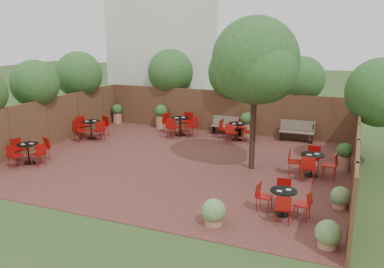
% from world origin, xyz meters
% --- Properties ---
extents(ground, '(80.00, 80.00, 0.00)m').
position_xyz_m(ground, '(0.00, 0.00, 0.00)').
color(ground, '#354F23').
rests_on(ground, ground).
extents(courtyard_paving, '(12.00, 10.00, 0.02)m').
position_xyz_m(courtyard_paving, '(0.00, 0.00, 0.01)').
color(courtyard_paving, '#3A1A17').
rests_on(courtyard_paving, ground).
extents(fence_back, '(12.00, 0.08, 2.00)m').
position_xyz_m(fence_back, '(0.00, 5.00, 1.00)').
color(fence_back, '#532F1E').
rests_on(fence_back, ground).
extents(fence_left, '(0.08, 10.00, 2.00)m').
position_xyz_m(fence_left, '(-6.00, 0.00, 1.00)').
color(fence_left, '#532F1E').
rests_on(fence_left, ground).
extents(fence_right, '(0.08, 10.00, 2.00)m').
position_xyz_m(fence_right, '(6.00, 0.00, 1.00)').
color(fence_right, '#532F1E').
rests_on(fence_right, ground).
extents(neighbour_building, '(5.00, 4.00, 8.00)m').
position_xyz_m(neighbour_building, '(-4.50, 8.00, 4.00)').
color(neighbour_building, silver).
rests_on(neighbour_building, ground).
extents(overhang_foliage, '(15.49, 10.40, 2.71)m').
position_xyz_m(overhang_foliage, '(-1.02, 3.44, 2.69)').
color(overhang_foliage, '#24541B').
rests_on(overhang_foliage, ground).
extents(courtyard_tree, '(2.99, 2.92, 5.21)m').
position_xyz_m(courtyard_tree, '(2.64, 0.34, 3.62)').
color(courtyard_tree, black).
rests_on(courtyard_tree, courtyard_paving).
extents(park_bench_left, '(1.39, 0.50, 0.85)m').
position_xyz_m(park_bench_left, '(0.36, 4.62, 0.46)').
color(park_bench_left, brown).
rests_on(park_bench_left, courtyard_paving).
extents(park_bench_right, '(1.48, 0.51, 0.91)m').
position_xyz_m(park_bench_right, '(3.58, 4.62, 0.49)').
color(park_bench_right, brown).
rests_on(park_bench_right, courtyard_paving).
extents(bistro_tables, '(11.31, 8.26, 0.96)m').
position_xyz_m(bistro_tables, '(-0.59, 1.06, 0.47)').
color(bistro_tables, black).
rests_on(bistro_tables, courtyard_paving).
extents(planters, '(11.84, 3.89, 1.18)m').
position_xyz_m(planters, '(-0.74, 4.03, 0.60)').
color(planters, '#A77053').
rests_on(planters, courtyard_paving).
extents(low_shrubs, '(3.45, 2.88, 0.66)m').
position_xyz_m(low_shrubs, '(4.55, -3.57, 0.32)').
color(low_shrubs, '#A77053').
rests_on(low_shrubs, courtyard_paving).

